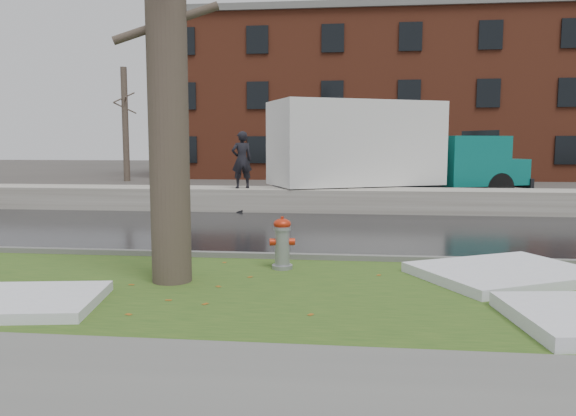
# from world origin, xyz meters

# --- Properties ---
(ground) EXTENTS (120.00, 120.00, 0.00)m
(ground) POSITION_xyz_m (0.00, 0.00, 0.00)
(ground) COLOR #47423D
(ground) RESTS_ON ground
(verge) EXTENTS (60.00, 4.50, 0.04)m
(verge) POSITION_xyz_m (0.00, -1.25, 0.02)
(verge) COLOR #274918
(verge) RESTS_ON ground
(sidewalk) EXTENTS (60.00, 3.00, 0.05)m
(sidewalk) POSITION_xyz_m (0.00, -5.00, 0.03)
(sidewalk) COLOR slate
(sidewalk) RESTS_ON ground
(road) EXTENTS (60.00, 7.00, 0.03)m
(road) POSITION_xyz_m (0.00, 4.50, 0.01)
(road) COLOR black
(road) RESTS_ON ground
(parking_lot) EXTENTS (60.00, 9.00, 0.03)m
(parking_lot) POSITION_xyz_m (0.00, 13.00, 0.01)
(parking_lot) COLOR slate
(parking_lot) RESTS_ON ground
(curb) EXTENTS (60.00, 0.15, 0.14)m
(curb) POSITION_xyz_m (0.00, 1.00, 0.07)
(curb) COLOR slate
(curb) RESTS_ON ground
(snowbank) EXTENTS (60.00, 1.60, 0.75)m
(snowbank) POSITION_xyz_m (0.00, 8.70, 0.38)
(snowbank) COLOR beige
(snowbank) RESTS_ON ground
(brick_building) EXTENTS (26.00, 12.00, 10.00)m
(brick_building) POSITION_xyz_m (2.00, 30.00, 5.00)
(brick_building) COLOR brown
(brick_building) RESTS_ON ground
(bg_tree_left) EXTENTS (1.40, 1.62, 6.50)m
(bg_tree_left) POSITION_xyz_m (-12.00, 22.00, 3.33)
(bg_tree_left) COLOR brown
(bg_tree_left) RESTS_ON ground
(bg_tree_center) EXTENTS (1.40, 1.62, 6.50)m
(bg_tree_center) POSITION_xyz_m (-6.00, 26.00, 3.33)
(bg_tree_center) COLOR brown
(bg_tree_center) RESTS_ON ground
(fire_hydrant) EXTENTS (0.45, 0.41, 0.91)m
(fire_hydrant) POSITION_xyz_m (-0.20, 0.16, 0.53)
(fire_hydrant) COLOR gray
(fire_hydrant) RESTS_ON verge
(tree) EXTENTS (1.57, 1.83, 7.68)m
(tree) POSITION_xyz_m (-1.81, -0.92, 3.91)
(tree) COLOR brown
(tree) RESTS_ON verge
(box_truck) EXTENTS (10.55, 6.16, 3.61)m
(box_truck) POSITION_xyz_m (2.13, 10.70, 1.91)
(box_truck) COLOR black
(box_truck) RESTS_ON ground
(worker) EXTENTS (0.79, 0.68, 1.83)m
(worker) POSITION_xyz_m (-2.54, 8.48, 1.66)
(worker) COLOR black
(worker) RESTS_ON snowbank
(snow_patch_near) EXTENTS (3.23, 2.98, 0.16)m
(snow_patch_near) POSITION_xyz_m (3.46, -0.10, 0.12)
(snow_patch_near) COLOR silver
(snow_patch_near) RESTS_ON verge
(snow_patch_far) EXTENTS (2.43, 1.94, 0.14)m
(snow_patch_far) POSITION_xyz_m (-3.47, -2.50, 0.11)
(snow_patch_far) COLOR silver
(snow_patch_far) RESTS_ON verge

